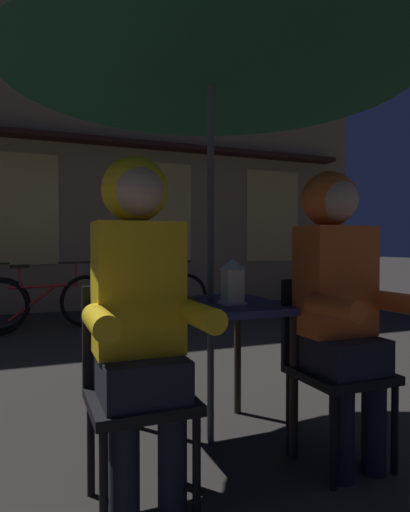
# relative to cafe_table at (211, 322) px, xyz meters

# --- Properties ---
(ground_plane) EXTENTS (60.00, 60.00, 0.00)m
(ground_plane) POSITION_rel_cafe_table_xyz_m (0.00, 0.00, -0.64)
(ground_plane) COLOR #2D2B28
(cafe_table) EXTENTS (0.72, 0.72, 0.74)m
(cafe_table) POSITION_rel_cafe_table_xyz_m (0.00, 0.00, 0.00)
(cafe_table) COLOR navy
(cafe_table) RESTS_ON ground_plane
(patio_umbrella) EXTENTS (2.10, 2.10, 2.31)m
(patio_umbrella) POSITION_rel_cafe_table_xyz_m (0.00, 0.00, 1.42)
(patio_umbrella) COLOR #4C4C51
(patio_umbrella) RESTS_ON ground_plane
(lantern) EXTENTS (0.11, 0.11, 0.23)m
(lantern) POSITION_rel_cafe_table_xyz_m (0.07, -0.12, 0.22)
(lantern) COLOR white
(lantern) RESTS_ON cafe_table
(chair_left) EXTENTS (0.40, 0.40, 0.87)m
(chair_left) POSITION_rel_cafe_table_xyz_m (-0.48, -0.37, -0.15)
(chair_left) COLOR black
(chair_left) RESTS_ON ground_plane
(chair_right) EXTENTS (0.40, 0.40, 0.87)m
(chair_right) POSITION_rel_cafe_table_xyz_m (0.48, -0.37, -0.15)
(chair_right) COLOR black
(chair_right) RESTS_ON ground_plane
(person_left_hooded) EXTENTS (0.45, 0.56, 1.40)m
(person_left_hooded) POSITION_rel_cafe_table_xyz_m (-0.48, -0.43, 0.21)
(person_left_hooded) COLOR black
(person_left_hooded) RESTS_ON ground_plane
(person_right_hooded) EXTENTS (0.45, 0.56, 1.40)m
(person_right_hooded) POSITION_rel_cafe_table_xyz_m (0.48, -0.43, 0.21)
(person_right_hooded) COLOR black
(person_right_hooded) RESTS_ON ground_plane
(shopfront_building) EXTENTS (10.00, 0.93, 6.20)m
(shopfront_building) POSITION_rel_cafe_table_xyz_m (0.09, 5.40, 2.45)
(shopfront_building) COLOR #937A56
(shopfront_building) RESTS_ON ground_plane
(bicycle_third) EXTENTS (1.64, 0.45, 0.84)m
(bicycle_third) POSITION_rel_cafe_table_xyz_m (-0.72, 3.54, -0.29)
(bicycle_third) COLOR black
(bicycle_third) RESTS_ON ground_plane
(bicycle_fourth) EXTENTS (1.68, 0.09, 0.84)m
(bicycle_fourth) POSITION_rel_cafe_table_xyz_m (0.58, 3.53, -0.29)
(bicycle_fourth) COLOR black
(bicycle_fourth) RESTS_ON ground_plane
(book) EXTENTS (0.24, 0.20, 0.02)m
(book) POSITION_rel_cafe_table_xyz_m (-0.15, 0.13, 0.11)
(book) COLOR olive
(book) RESTS_ON cafe_table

